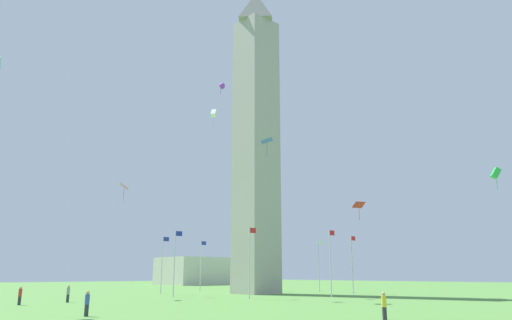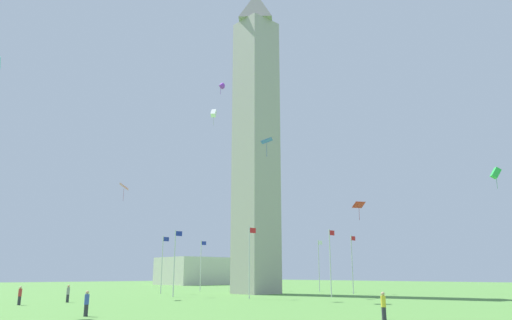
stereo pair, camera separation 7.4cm
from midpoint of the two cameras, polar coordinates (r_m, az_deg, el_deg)
name	(u,v)px [view 1 (the left image)]	position (r m, az deg, el deg)	size (l,w,h in m)	color
ground_plane	(256,294)	(73.38, -0.03, -15.79)	(260.00, 260.00, 0.00)	#548C3D
obelisk_monument	(256,132)	(76.63, -0.03, 3.39)	(5.54, 5.54, 50.39)	#A8A399
flagpole_n	(319,263)	(83.67, 7.55, -12.18)	(1.12, 0.14, 8.61)	silver
flagpole_ne	(261,264)	(87.76, 0.54, -12.35)	(1.12, 0.14, 8.61)	silver
flagpole_e	(201,263)	(84.66, -6.66, -12.22)	(1.12, 0.14, 8.61)	silver
flagpole_se	(162,262)	(75.56, -11.22, -11.91)	(1.12, 0.14, 8.61)	silver
flagpole_s	(175,260)	(64.68, -9.76, -11.74)	(1.12, 0.14, 8.61)	silver
flagpole_sw	(250,259)	(59.00, -0.79, -11.78)	(1.12, 0.14, 8.61)	silver
flagpole_w	(330,260)	(63.37, 8.91, -11.74)	(1.12, 0.14, 8.61)	silver
flagpole_nw	(352,262)	(73.99, 11.46, -11.87)	(1.12, 0.14, 8.61)	silver
person_blue_shirt	(87,304)	(36.86, -19.70, -15.93)	(0.32, 0.32, 1.75)	#2D2D38
person_red_shirt	(20,296)	(52.38, -26.54, -14.37)	(0.32, 0.32, 1.77)	#2D2D38
person_gray_shirt	(68,294)	(55.10, -21.68, -14.71)	(0.32, 0.32, 1.77)	#2D2D38
person_yellow_shirt	(384,306)	(33.32, 15.08, -16.57)	(0.32, 0.32, 1.76)	#2D2D38
kite_pink_diamond	(124,187)	(63.45, -15.60, -3.14)	(1.61, 1.71, 2.29)	pink
kite_red_diamond	(359,205)	(64.64, 12.22, -5.34)	(1.87, 1.80, 2.35)	red
kite_white_box	(214,113)	(64.54, -5.13, 5.61)	(1.29, 1.22, 2.34)	white
kite_blue_diamond	(267,141)	(57.55, 1.28, 2.28)	(1.94, 1.93, 2.20)	blue
kite_purple_delta	(221,86)	(74.03, -4.30, 8.89)	(1.32, 1.23, 1.97)	purple
kite_green_box	(496,173)	(64.76, 26.82, -1.42)	(1.37, 1.37, 2.65)	green
distant_building	(207,271)	(138.46, -5.94, -13.14)	(25.74, 15.24, 7.31)	beige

